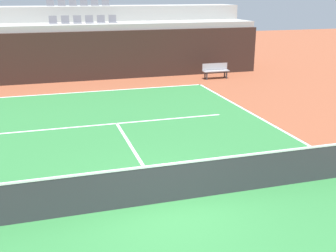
# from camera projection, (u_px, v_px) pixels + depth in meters

# --- Properties ---
(ground_plane) EXTENTS (80.00, 80.00, 0.00)m
(ground_plane) POSITION_uv_depth(u_px,v_px,m) (166.00, 202.00, 9.78)
(ground_plane) COLOR brown
(court_surface) EXTENTS (11.00, 24.00, 0.01)m
(court_surface) POSITION_uv_depth(u_px,v_px,m) (166.00, 202.00, 9.78)
(court_surface) COLOR #2D7238
(court_surface) RESTS_ON ground_plane
(baseline_far) EXTENTS (11.00, 0.10, 0.00)m
(baseline_far) POSITION_uv_depth(u_px,v_px,m) (97.00, 91.00, 20.67)
(baseline_far) COLOR white
(baseline_far) RESTS_ON court_surface
(service_line_far) EXTENTS (8.26, 0.10, 0.00)m
(service_line_far) POSITION_uv_depth(u_px,v_px,m) (117.00, 123.00, 15.61)
(service_line_far) COLOR white
(service_line_far) RESTS_ON court_surface
(centre_service_line) EXTENTS (0.10, 6.40, 0.00)m
(centre_service_line) POSITION_uv_depth(u_px,v_px,m) (136.00, 154.00, 12.69)
(centre_service_line) COLOR white
(centre_service_line) RESTS_ON court_surface
(back_wall) EXTENTS (20.11, 0.30, 2.66)m
(back_wall) POSITION_uv_depth(u_px,v_px,m) (88.00, 56.00, 22.92)
(back_wall) COLOR black
(back_wall) RESTS_ON ground_plane
(stands_tier_lower) EXTENTS (20.11, 2.40, 2.99)m
(stands_tier_lower) POSITION_uv_depth(u_px,v_px,m) (85.00, 50.00, 24.10)
(stands_tier_lower) COLOR #9E9E99
(stands_tier_lower) RESTS_ON ground_plane
(stands_tier_upper) EXTENTS (20.11, 2.40, 3.87)m
(stands_tier_upper) POSITION_uv_depth(u_px,v_px,m) (81.00, 38.00, 26.16)
(stands_tier_upper) COLOR #9E9E99
(stands_tier_upper) RESTS_ON ground_plane
(seating_row_lower) EXTENTS (3.77, 0.44, 0.44)m
(seating_row_lower) POSITION_uv_depth(u_px,v_px,m) (83.00, 21.00, 23.70)
(seating_row_lower) COLOR slate
(seating_row_lower) RESTS_ON stands_tier_lower
(seating_row_upper) EXTENTS (3.77, 0.44, 0.44)m
(seating_row_upper) POSITION_uv_depth(u_px,v_px,m) (78.00, 4.00, 25.61)
(seating_row_upper) COLOR slate
(seating_row_upper) RESTS_ON stands_tier_upper
(tennis_net) EXTENTS (11.08, 0.08, 1.07)m
(tennis_net) POSITION_uv_depth(u_px,v_px,m) (166.00, 183.00, 9.62)
(tennis_net) COLOR black
(tennis_net) RESTS_ON court_surface
(player_bench) EXTENTS (1.50, 0.40, 0.85)m
(player_bench) POSITION_uv_depth(u_px,v_px,m) (215.00, 70.00, 23.61)
(player_bench) COLOR #99999E
(player_bench) RESTS_ON ground_plane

